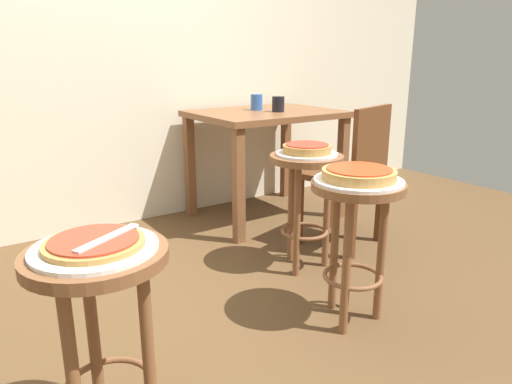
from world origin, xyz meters
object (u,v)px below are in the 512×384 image
object	(u,v)px
wooden_chair	(352,171)
pizza_server_knife	(107,237)
stool_foreground	(101,305)
stool_leftside	(306,185)
serving_plate_foreground	(95,248)
pizza_foreground	(94,243)
stool_middle	(356,219)
dining_table	(266,128)
pizza_middle	(359,174)
cup_near_edge	(278,104)
pizza_leftside	(307,148)
serving_plate_leftside	(307,154)
serving_plate_middle	(359,181)
cup_far_edge	(257,102)

from	to	relation	value
wooden_chair	pizza_server_knife	size ratio (longest dim) A/B	3.86
stool_foreground	stool_leftside	size ratio (longest dim) A/B	1.00
serving_plate_foreground	pizza_foreground	size ratio (longest dim) A/B	1.26
stool_middle	dining_table	world-z (taller)	dining_table
dining_table	pizza_server_knife	distance (m)	2.17
pizza_middle	wooden_chair	size ratio (longest dim) A/B	0.35
cup_near_edge	serving_plate_foreground	bearing A→B (deg)	-139.91
dining_table	cup_near_edge	world-z (taller)	cup_near_edge
pizza_leftside	wooden_chair	xyz separation A→B (m)	(0.43, 0.09, -0.19)
stool_leftside	serving_plate_leftside	distance (m)	0.17
stool_foreground	stool_middle	world-z (taller)	same
dining_table	wooden_chair	world-z (taller)	wooden_chair
stool_leftside	serving_plate_foreground	bearing A→B (deg)	-153.29
serving_plate_foreground	pizza_server_knife	xyz separation A→B (m)	(0.03, -0.02, 0.03)
pizza_leftside	dining_table	distance (m)	0.89
stool_middle	serving_plate_middle	bearing A→B (deg)	153.43
stool_middle	serving_plate_middle	world-z (taller)	serving_plate_middle
pizza_leftside	stool_middle	bearing A→B (deg)	-108.65
serving_plate_leftside	pizza_leftside	size ratio (longest dim) A/B	1.28
stool_foreground	pizza_leftside	bearing A→B (deg)	26.71
stool_middle	pizza_middle	distance (m)	0.19
serving_plate_leftside	wooden_chair	distance (m)	0.47
pizza_middle	serving_plate_leftside	bearing A→B (deg)	71.35
serving_plate_foreground	pizza_leftside	size ratio (longest dim) A/B	1.33
serving_plate_foreground	wooden_chair	bearing A→B (deg)	23.22
wooden_chair	pizza_server_knife	distance (m)	1.84
pizza_middle	stool_leftside	xyz separation A→B (m)	(0.18, 0.54, -0.19)
cup_near_edge	pizza_server_knife	xyz separation A→B (m)	(-1.61, -1.40, -0.14)
wooden_chair	serving_plate_middle	bearing A→B (deg)	-134.28
wooden_chair	pizza_server_knife	xyz separation A→B (m)	(-1.67, -0.75, 0.20)
dining_table	serving_plate_middle	bearing A→B (deg)	-110.58
stool_leftside	dining_table	world-z (taller)	dining_table
pizza_middle	pizza_leftside	size ratio (longest dim) A/B	1.20
wooden_chair	stool_foreground	bearing A→B (deg)	-156.78
stool_leftside	wooden_chair	distance (m)	0.44
dining_table	stool_leftside	bearing A→B (deg)	-111.80
serving_plate_foreground	stool_leftside	size ratio (longest dim) A/B	0.53
serving_plate_foreground	cup_near_edge	size ratio (longest dim) A/B	3.22
pizza_foreground	cup_far_edge	xyz separation A→B (m)	(1.58, 1.55, 0.16)
stool_middle	pizza_middle	world-z (taller)	pizza_middle
pizza_foreground	pizza_server_knife	xyz separation A→B (m)	(0.03, -0.02, 0.01)
stool_leftside	cup_far_edge	size ratio (longest dim) A/B	5.72
stool_middle	pizza_server_knife	bearing A→B (deg)	-173.41
serving_plate_leftside	cup_near_edge	xyz separation A→B (m)	(0.37, 0.74, 0.17)
stool_leftside	cup_near_edge	distance (m)	0.90
stool_middle	cup_near_edge	distance (m)	1.44
pizza_server_knife	stool_middle	bearing A→B (deg)	-22.81
pizza_foreground	serving_plate_foreground	bearing A→B (deg)	0.00
serving_plate_leftside	serving_plate_middle	bearing A→B (deg)	-108.65
cup_near_edge	wooden_chair	bearing A→B (deg)	-84.89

